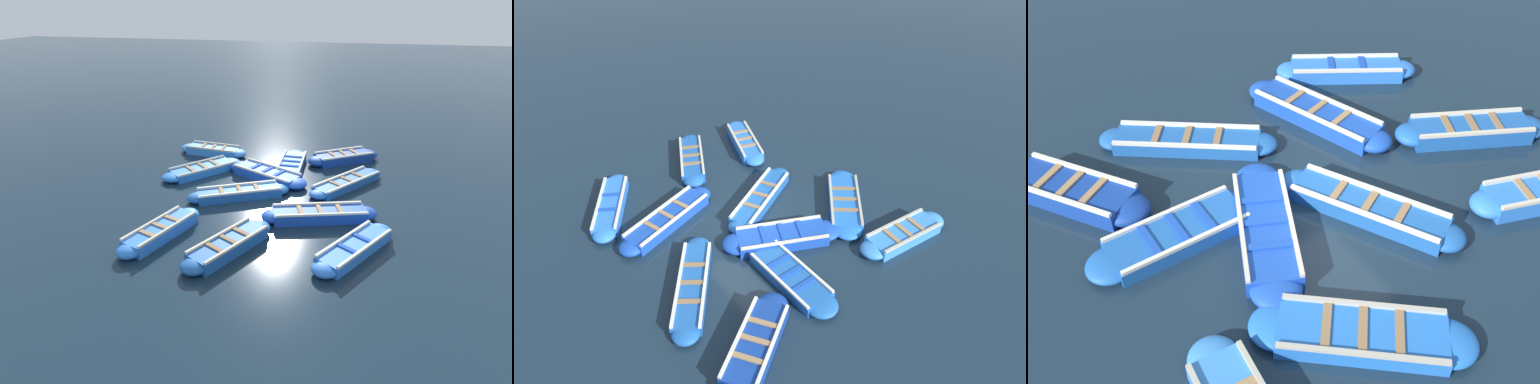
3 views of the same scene
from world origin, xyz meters
TOP-DOWN VIEW (x-y plane):
  - ground_plane at (0.00, 0.00)m, footprint 120.00×120.00m
  - boat_inner_gap at (3.94, -2.80)m, footprint 2.57×3.31m
  - boat_outer_right at (-3.24, -3.35)m, footprint 3.30×2.47m
  - boat_broadside at (2.74, -0.68)m, footprint 3.47×0.97m
  - boat_outer_left at (3.57, 3.12)m, footprint 1.11×3.27m
  - boat_alongside at (1.34, 2.82)m, footprint 3.29×3.02m
  - boat_centre at (-0.53, 0.75)m, footprint 2.33×3.66m
  - boat_far_corner at (-3.65, 2.35)m, footprint 3.24×1.73m
  - boat_stern_in at (1.37, 0.12)m, footprint 2.40×3.68m
  - boat_end_of_row at (-1.51, -2.22)m, footprint 1.85×3.87m
  - boat_near_quay at (-3.92, 0.13)m, footprint 3.29×2.23m
  - boat_mid_row at (1.34, -3.02)m, footprint 3.50×2.92m

SIDE VIEW (x-z plane):
  - ground_plane at x=0.00m, z-range 0.00..0.00m
  - boat_mid_row at x=1.34m, z-range -0.03..0.33m
  - boat_alongside at x=1.34m, z-range -0.03..0.34m
  - boat_broadside at x=2.74m, z-range -0.03..0.34m
  - boat_centre at x=-0.53m, z-range -0.03..0.37m
  - boat_outer_right at x=-3.24m, z-range -0.03..0.38m
  - boat_outer_left at x=3.57m, z-range -0.03..0.39m
  - boat_stern_in at x=1.37m, z-range -0.03..0.40m
  - boat_end_of_row at x=-1.51m, z-range -0.03..0.40m
  - boat_far_corner at x=-3.65m, z-range -0.03..0.40m
  - boat_near_quay at x=-3.92m, z-range -0.03..0.41m
  - boat_inner_gap at x=3.94m, z-range -0.03..0.43m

